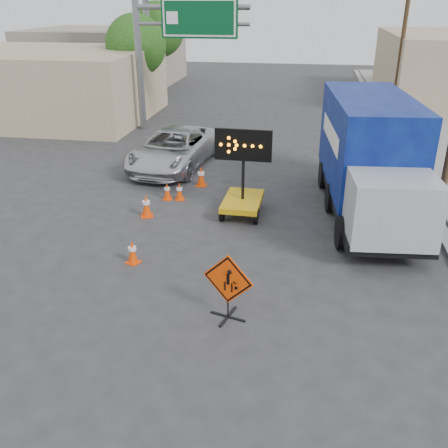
% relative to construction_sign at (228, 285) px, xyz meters
% --- Properties ---
extents(ground, '(100.00, 100.00, 0.00)m').
position_rel_construction_sign_xyz_m(ground, '(-1.18, -0.63, -0.88)').
color(ground, '#2D2D30').
rests_on(ground, ground).
extents(curb_right, '(0.40, 60.00, 0.12)m').
position_rel_construction_sign_xyz_m(curb_right, '(6.02, 14.37, -0.82)').
color(curb_right, gray).
rests_on(curb_right, ground).
extents(storefront_left_near, '(14.00, 10.00, 4.00)m').
position_rel_construction_sign_xyz_m(storefront_left_near, '(-15.18, 19.37, 1.12)').
color(storefront_left_near, tan).
rests_on(storefront_left_near, ground).
extents(storefront_left_far, '(12.00, 10.00, 4.40)m').
position_rel_construction_sign_xyz_m(storefront_left_far, '(-16.18, 33.37, 1.32)').
color(storefront_left_far, gray).
rests_on(storefront_left_far, ground).
extents(highway_gantry, '(6.18, 0.38, 6.90)m').
position_rel_construction_sign_xyz_m(highway_gantry, '(-5.61, 17.33, 4.19)').
color(highway_gantry, slate).
rests_on(highway_gantry, ground).
extents(utility_pole_far, '(1.80, 0.26, 9.00)m').
position_rel_construction_sign_xyz_m(utility_pole_far, '(6.82, 23.37, 3.80)').
color(utility_pole_far, '#49361F').
rests_on(utility_pole_far, ground).
extents(tree_left_near, '(3.71, 3.71, 6.03)m').
position_rel_construction_sign_xyz_m(tree_left_near, '(-9.18, 21.37, 3.28)').
color(tree_left_near, '#49361F').
rests_on(tree_left_near, ground).
extents(tree_left_far, '(4.10, 4.10, 6.66)m').
position_rel_construction_sign_xyz_m(tree_left_far, '(-10.18, 29.37, 3.72)').
color(tree_left_far, '#49361F').
rests_on(tree_left_far, ground).
extents(construction_sign, '(1.22, 0.87, 1.66)m').
position_rel_construction_sign_xyz_m(construction_sign, '(0.00, 0.00, 0.00)').
color(construction_sign, black).
rests_on(construction_sign, ground).
extents(arrow_board, '(1.89, 2.13, 2.99)m').
position_rel_construction_sign_xyz_m(arrow_board, '(-0.48, 6.17, -0.21)').
color(arrow_board, '#C7960B').
rests_on(arrow_board, ground).
extents(pickup_truck, '(3.43, 6.22, 1.65)m').
position_rel_construction_sign_xyz_m(pickup_truck, '(-4.16, 10.93, -0.05)').
color(pickup_truck, silver).
rests_on(pickup_truck, ground).
extents(box_truck, '(3.17, 8.37, 3.89)m').
position_rel_construction_sign_xyz_m(box_truck, '(3.69, 6.99, 0.88)').
color(box_truck, black).
rests_on(box_truck, ground).
extents(cone_a, '(0.48, 0.48, 0.71)m').
position_rel_construction_sign_xyz_m(cone_a, '(-3.08, 2.18, -0.52)').
color(cone_a, '#ED4004').
rests_on(cone_a, ground).
extents(cone_b, '(0.52, 0.52, 0.80)m').
position_rel_construction_sign_xyz_m(cone_b, '(-3.69, 5.40, -0.48)').
color(cone_b, '#ED4004').
rests_on(cone_b, ground).
extents(cone_c, '(0.42, 0.42, 0.67)m').
position_rel_construction_sign_xyz_m(cone_c, '(-2.96, 7.10, -0.54)').
color(cone_c, '#ED4004').
rests_on(cone_c, ground).
extents(cone_d, '(0.36, 0.36, 0.66)m').
position_rel_construction_sign_xyz_m(cone_d, '(-3.42, 7.06, -0.55)').
color(cone_d, '#ED4004').
rests_on(cone_d, ground).
extents(cone_e, '(0.42, 0.42, 0.80)m').
position_rel_construction_sign_xyz_m(cone_e, '(-2.48, 8.71, -0.48)').
color(cone_e, '#ED4004').
rests_on(cone_e, ground).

